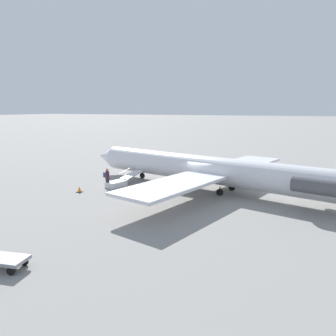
% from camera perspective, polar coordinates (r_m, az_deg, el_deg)
% --- Properties ---
extents(ground_plane, '(600.00, 600.00, 0.00)m').
position_cam_1_polar(ground_plane, '(29.05, 6.15, -3.67)').
color(ground_plane, gray).
extents(airplane_main, '(27.63, 21.36, 6.09)m').
position_cam_1_polar(airplane_main, '(28.23, 7.69, -0.33)').
color(airplane_main, silver).
rests_on(airplane_main, ground).
extents(boarding_stairs, '(1.95, 4.14, 1.57)m').
position_cam_1_polar(boarding_stairs, '(30.32, -8.47, -2.43)').
color(boarding_stairs, silver).
rests_on(boarding_stairs, ground).
extents(passenger, '(0.40, 0.56, 1.74)m').
position_cam_1_polar(passenger, '(29.67, -10.57, -1.50)').
color(passenger, '#23232D').
rests_on(passenger, ground).
extents(luggage_cart, '(2.37, 1.49, 1.22)m').
position_cam_1_polar(luggage_cart, '(16.81, -27.25, -13.79)').
color(luggage_cart, gray).
rests_on(luggage_cart, ground).
extents(traffic_cone_near_stairs, '(0.45, 0.45, 0.50)m').
position_cam_1_polar(traffic_cone_near_stairs, '(28.77, -15.17, -3.65)').
color(traffic_cone_near_stairs, black).
rests_on(traffic_cone_near_stairs, ground).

